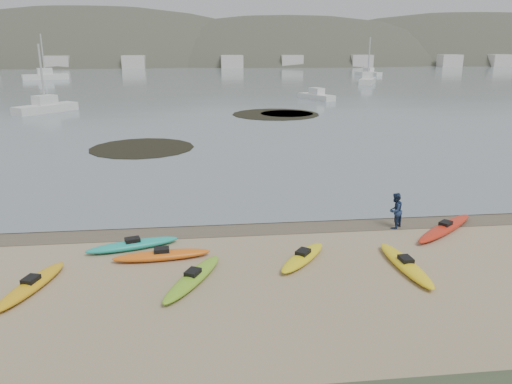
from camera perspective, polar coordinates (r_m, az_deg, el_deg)
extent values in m
plane|color=tan|center=(22.26, 0.00, -3.70)|extent=(600.00, 600.00, 0.00)
plane|color=brown|center=(21.98, 0.09, -3.96)|extent=(60.00, 60.00, 0.00)
plane|color=slate|center=(320.84, -6.37, 15.18)|extent=(1200.00, 1200.00, 0.00)
ellipsoid|color=yellow|center=(18.73, 16.70, -7.95)|extent=(0.97, 3.94, 0.34)
ellipsoid|color=orange|center=(19.02, -10.71, -7.12)|extent=(3.66, 1.04, 0.34)
ellipsoid|color=red|center=(22.83, 20.81, -3.86)|extent=(4.07, 3.49, 0.34)
ellipsoid|color=yellow|center=(18.61, 5.38, -7.44)|extent=(2.47, 2.88, 0.34)
ellipsoid|color=gold|center=(18.09, -24.27, -9.69)|extent=(1.79, 3.64, 0.34)
ellipsoid|color=#7EBD25|center=(17.13, -7.21, -9.73)|extent=(2.38, 3.71, 0.34)
ellipsoid|color=teal|center=(20.19, -13.89, -5.89)|extent=(3.65, 1.71, 0.34)
imported|color=navy|center=(22.40, 15.62, -2.06)|extent=(0.97, 0.96, 1.58)
cylinder|color=black|center=(39.28, -12.89, 4.91)|extent=(7.91, 7.91, 0.04)
cylinder|color=black|center=(56.94, 2.26, 8.86)|extent=(9.81, 9.81, 0.04)
cylinder|color=black|center=(57.46, 3.54, 8.91)|extent=(6.01, 6.01, 0.04)
cube|color=silver|center=(63.39, -22.90, 8.83)|extent=(6.35, 7.14, 1.05)
cube|color=silver|center=(72.68, 6.93, 10.77)|extent=(4.38, 6.38, 0.88)
cube|color=silver|center=(103.58, 12.63, 12.32)|extent=(5.83, 8.85, 1.21)
cube|color=silver|center=(121.67, -22.94, 12.05)|extent=(9.74, 6.13, 1.32)
cube|color=silver|center=(130.03, 12.70, 13.08)|extent=(5.32, 7.42, 1.03)
ellipsoid|color=#384235|center=(221.40, -17.86, 9.19)|extent=(220.00, 120.00, 80.00)
ellipsoid|color=#384235|center=(215.26, 3.53, 10.48)|extent=(200.00, 110.00, 68.00)
ellipsoid|color=#384235|center=(253.61, 22.67, 9.78)|extent=(230.00, 130.00, 76.00)
cube|color=beige|center=(170.50, -20.62, 13.70)|extent=(7.00, 5.00, 4.00)
cube|color=beige|center=(166.57, -12.34, 14.31)|extent=(7.00, 5.00, 4.00)
cube|color=beige|center=(166.04, -3.80, 14.64)|extent=(7.00, 5.00, 4.00)
cube|color=beige|center=(168.97, 4.63, 14.66)|extent=(7.00, 5.00, 4.00)
cube|color=beige|center=(175.16, 12.61, 14.39)|extent=(7.00, 5.00, 4.00)
cube|color=beige|center=(184.29, 19.90, 13.92)|extent=(7.00, 5.00, 4.00)
cube|color=beige|center=(195.95, 26.38, 13.31)|extent=(7.00, 5.00, 4.00)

